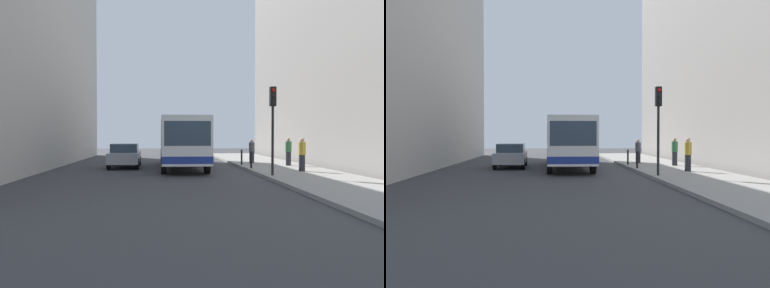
# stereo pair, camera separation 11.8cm
# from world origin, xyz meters

# --- Properties ---
(ground_plane) EXTENTS (80.00, 80.00, 0.00)m
(ground_plane) POSITION_xyz_m (0.00, 0.00, 0.00)
(ground_plane) COLOR #38383A
(sidewalk) EXTENTS (4.40, 40.00, 0.15)m
(sidewalk) POSITION_xyz_m (5.40, 0.00, 0.07)
(sidewalk) COLOR gray
(sidewalk) RESTS_ON ground
(building_right) EXTENTS (7.00, 32.00, 16.51)m
(building_right) POSITION_xyz_m (11.50, 4.00, 8.26)
(building_right) COLOR gray
(building_right) RESTS_ON ground
(bus) EXTENTS (2.58, 11.03, 3.00)m
(bus) POSITION_xyz_m (-0.35, 3.72, 1.73)
(bus) COLOR white
(bus) RESTS_ON ground
(car_beside_bus) EXTENTS (1.91, 4.42, 1.48)m
(car_beside_bus) POSITION_xyz_m (-3.86, 4.13, 0.78)
(car_beside_bus) COLOR #A5A8AD
(car_beside_bus) RESTS_ON ground
(traffic_light) EXTENTS (0.28, 0.33, 4.10)m
(traffic_light) POSITION_xyz_m (3.55, -2.95, 3.01)
(traffic_light) COLOR black
(traffic_light) RESTS_ON sidewalk
(bollard_near) EXTENTS (0.11, 0.11, 0.95)m
(bollard_near) POSITION_xyz_m (3.45, 1.14, 0.62)
(bollard_near) COLOR black
(bollard_near) RESTS_ON sidewalk
(bollard_mid) EXTENTS (0.11, 0.11, 0.95)m
(bollard_mid) POSITION_xyz_m (3.45, 3.90, 0.62)
(bollard_mid) COLOR black
(bollard_mid) RESTS_ON sidewalk
(pedestrian_near_signal) EXTENTS (0.38, 0.38, 1.73)m
(pedestrian_near_signal) POSITION_xyz_m (5.65, -0.92, 1.01)
(pedestrian_near_signal) COLOR #26262D
(pedestrian_near_signal) RESTS_ON sidewalk
(pedestrian_mid_sidewalk) EXTENTS (0.38, 0.38, 1.71)m
(pedestrian_mid_sidewalk) POSITION_xyz_m (6.19, 3.06, 1.00)
(pedestrian_mid_sidewalk) COLOR #26262D
(pedestrian_mid_sidewalk) RESTS_ON sidewalk
(pedestrian_far_sidewalk) EXTENTS (0.38, 0.38, 1.59)m
(pedestrian_far_sidewalk) POSITION_xyz_m (4.43, 5.42, 0.94)
(pedestrian_far_sidewalk) COLOR #26262D
(pedestrian_far_sidewalk) RESTS_ON sidewalk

